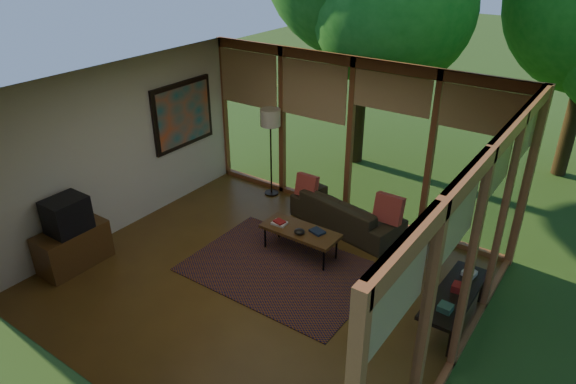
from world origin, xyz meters
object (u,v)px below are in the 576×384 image
Objects in this scene: coffee_table at (300,232)px; side_console at (447,292)px; television at (67,215)px; sofa at (346,213)px; floor_lamp at (270,123)px; media_cabinet at (73,247)px.

coffee_table is 0.86× the size of side_console.
television is 0.46× the size of coffee_table.
television is (-2.72, -3.22, 0.57)m from sofa.
floor_lamp reaches higher than sofa.
side_console is (3.87, -1.53, -1.00)m from floor_lamp.
coffee_table is 2.32m from side_console.
coffee_table is at bearing 40.15° from television.
sofa is at bearing 49.60° from media_cabinet.
side_console is (2.13, -1.26, 0.13)m from sofa.
television is 5.25m from side_console.
sofa is at bearing 149.28° from side_console.
side_console is at bearing 21.94° from media_cabinet.
floor_lamp is at bearing 138.85° from coffee_table.
sofa is 2.09m from floor_lamp.
television reaches higher than coffee_table.
media_cabinet reaches higher than coffee_table.
side_console is at bearing 159.72° from sofa.
media_cabinet is 3.33m from coffee_table.
floor_lamp reaches higher than media_cabinet.
sofa reaches higher than side_console.
side_console reaches higher than coffee_table.
sofa is 1.90× the size of media_cabinet.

